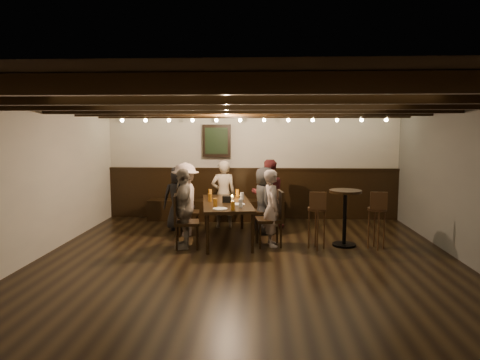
# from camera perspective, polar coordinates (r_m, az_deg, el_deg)

# --- Properties ---
(room) EXTENTS (7.00, 7.00, 7.00)m
(room) POSITION_cam_1_polar(r_m,az_deg,el_deg) (8.37, -0.45, 0.43)
(room) COLOR black
(room) RESTS_ON ground
(dining_table) EXTENTS (1.09, 1.96, 0.70)m
(dining_table) POSITION_cam_1_polar(r_m,az_deg,el_deg) (7.70, -1.79, -3.37)
(dining_table) COLOR black
(dining_table) RESTS_ON floor
(chair_left_near) EXTENTS (0.47, 0.47, 0.91)m
(chair_left_near) POSITION_cam_1_polar(r_m,az_deg,el_deg) (8.20, -7.03, -5.39)
(chair_left_near) COLOR black
(chair_left_near) RESTS_ON floor
(chair_left_far) EXTENTS (0.47, 0.47, 0.90)m
(chair_left_far) POSITION_cam_1_polar(r_m,az_deg,el_deg) (7.32, -7.23, -6.85)
(chair_left_far) COLOR black
(chair_left_far) RESTS_ON floor
(chair_right_near) EXTENTS (0.46, 0.46, 0.89)m
(chair_right_near) POSITION_cam_1_polar(r_m,az_deg,el_deg) (8.28, 3.02, -5.26)
(chair_right_near) COLOR black
(chair_right_near) RESTS_ON floor
(chair_right_far) EXTENTS (0.49, 0.49, 0.95)m
(chair_right_far) POSITION_cam_1_polar(r_m,az_deg,el_deg) (7.41, 4.04, -6.53)
(chair_right_far) COLOR black
(chair_right_far) RESTS_ON floor
(person_bench_left) EXTENTS (0.68, 0.49, 1.28)m
(person_bench_left) POSITION_cam_1_polar(r_m,az_deg,el_deg) (8.58, -8.18, -2.39)
(person_bench_left) COLOR black
(person_bench_left) RESTS_ON floor
(person_bench_centre) EXTENTS (0.54, 0.40, 1.37)m
(person_bench_centre) POSITION_cam_1_polar(r_m,az_deg,el_deg) (8.72, -2.22, -1.88)
(person_bench_centre) COLOR gray
(person_bench_centre) RESTS_ON floor
(person_bench_right) EXTENTS (0.75, 0.62, 1.40)m
(person_bench_right) POSITION_cam_1_polar(r_m,az_deg,el_deg) (8.67, 3.79, -1.86)
(person_bench_right) COLOR maroon
(person_bench_right) RESTS_ON floor
(person_left_near) EXTENTS (0.63, 0.95, 1.38)m
(person_left_near) POSITION_cam_1_polar(r_m,az_deg,el_deg) (8.12, -7.28, -2.55)
(person_left_near) COLOR #BCA69F
(person_left_near) RESTS_ON floor
(person_left_far) EXTENTS (0.44, 0.83, 1.35)m
(person_left_far) POSITION_cam_1_polar(r_m,az_deg,el_deg) (7.24, -7.52, -3.77)
(person_left_far) COLOR gray
(person_left_far) RESTS_ON floor
(person_right_near) EXTENTS (0.49, 0.68, 1.28)m
(person_right_near) POSITION_cam_1_polar(r_m,az_deg,el_deg) (8.22, 3.25, -2.74)
(person_right_near) COLOR #242426
(person_right_near) RESTS_ON floor
(person_right_far) EXTENTS (0.38, 0.52, 1.32)m
(person_right_far) POSITION_cam_1_polar(r_m,az_deg,el_deg) (7.34, 4.29, -3.73)
(person_right_far) COLOR #A6948D
(person_right_far) RESTS_ON floor
(pint_a) EXTENTS (0.07, 0.07, 0.14)m
(pint_a) POSITION_cam_1_polar(r_m,az_deg,el_deg) (8.36, -4.01, -1.71)
(pint_a) COLOR #BF7219
(pint_a) RESTS_ON dining_table
(pint_b) EXTENTS (0.07, 0.07, 0.14)m
(pint_b) POSITION_cam_1_polar(r_m,az_deg,el_deg) (8.33, -0.36, -1.72)
(pint_b) COLOR #BF7219
(pint_b) RESTS_ON dining_table
(pint_c) EXTENTS (0.07, 0.07, 0.14)m
(pint_c) POSITION_cam_1_polar(r_m,az_deg,el_deg) (7.76, -4.06, -2.35)
(pint_c) COLOR #BF7219
(pint_c) RESTS_ON dining_table
(pint_d) EXTENTS (0.07, 0.07, 0.14)m
(pint_d) POSITION_cam_1_polar(r_m,az_deg,el_deg) (7.90, 0.29, -2.18)
(pint_d) COLOR silver
(pint_d) RESTS_ON dining_table
(pint_e) EXTENTS (0.07, 0.07, 0.14)m
(pint_e) POSITION_cam_1_polar(r_m,az_deg,el_deg) (7.22, -3.32, -3.02)
(pint_e) COLOR #BF7219
(pint_e) RESTS_ON dining_table
(pint_f) EXTENTS (0.07, 0.07, 0.14)m
(pint_f) POSITION_cam_1_polar(r_m,az_deg,el_deg) (7.15, 0.08, -3.10)
(pint_f) COLOR silver
(pint_f) RESTS_ON dining_table
(pint_g) EXTENTS (0.07, 0.07, 0.14)m
(pint_g) POSITION_cam_1_polar(r_m,az_deg,el_deg) (6.89, -0.97, -3.47)
(pint_g) COLOR #BF7219
(pint_g) RESTS_ON dining_table
(plate_near) EXTENTS (0.24, 0.24, 0.01)m
(plate_near) POSITION_cam_1_polar(r_m,az_deg,el_deg) (6.99, -2.67, -3.85)
(plate_near) COLOR white
(plate_near) RESTS_ON dining_table
(plate_far) EXTENTS (0.24, 0.24, 0.01)m
(plate_far) POSITION_cam_1_polar(r_m,az_deg,el_deg) (7.40, -0.26, -3.26)
(plate_far) COLOR white
(plate_far) RESTS_ON dining_table
(condiment_caddy) EXTENTS (0.15, 0.10, 0.12)m
(condiment_caddy) POSITION_cam_1_polar(r_m,az_deg,el_deg) (7.63, -1.77, -2.57)
(condiment_caddy) COLOR black
(condiment_caddy) RESTS_ON dining_table
(candle) EXTENTS (0.05, 0.05, 0.05)m
(candle) POSITION_cam_1_polar(r_m,az_deg,el_deg) (7.99, -1.07, -2.41)
(candle) COLOR beige
(candle) RESTS_ON dining_table
(high_top_table) EXTENTS (0.55, 0.55, 0.97)m
(high_top_table) POSITION_cam_1_polar(r_m,az_deg,el_deg) (7.52, 13.81, -3.83)
(high_top_table) COLOR black
(high_top_table) RESTS_ON floor
(bar_stool_left) EXTENTS (0.31, 0.32, 0.98)m
(bar_stool_left) POSITION_cam_1_polar(r_m,az_deg,el_deg) (7.30, 10.18, -6.23)
(bar_stool_left) COLOR #3A2312
(bar_stool_left) RESTS_ON floor
(bar_stool_right) EXTENTS (0.31, 0.33, 0.98)m
(bar_stool_right) POSITION_cam_1_polar(r_m,az_deg,el_deg) (7.54, 17.73, -6.03)
(bar_stool_right) COLOR #3A2312
(bar_stool_right) RESTS_ON floor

